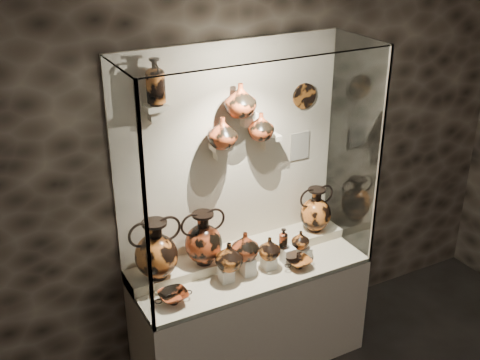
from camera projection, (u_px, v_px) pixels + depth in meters
name	position (u px, v px, depth m)	size (l,w,h in m)	color
wall_back	(229.00, 154.00, 4.22)	(5.00, 0.02, 3.20)	black
plinth	(250.00, 317.00, 4.47)	(1.70, 0.60, 0.80)	beige
front_tier	(250.00, 270.00, 4.30)	(1.68, 0.58, 0.03)	beige
rear_tier	(239.00, 255.00, 4.42)	(1.70, 0.25, 0.10)	beige
back_panel	(229.00, 154.00, 4.22)	(1.70, 0.03, 1.60)	beige
glass_front	(274.00, 187.00, 3.73)	(1.70, 0.01, 1.60)	white
glass_left	(128.00, 197.00, 3.60)	(0.01, 0.60, 1.60)	white
glass_right	(354.00, 148.00, 4.33)	(0.01, 0.60, 1.60)	white
glass_top	(252.00, 50.00, 3.63)	(1.70, 0.60, 0.01)	white
frame_post_left	(146.00, 217.00, 3.37)	(0.02, 0.02, 1.60)	gray
frame_post_right	(379.00, 162.00, 4.09)	(0.02, 0.02, 1.60)	gray
pedestal_a	(226.00, 274.00, 4.14)	(0.09, 0.09, 0.10)	silver
pedestal_b	(248.00, 266.00, 4.20)	(0.09, 0.09, 0.13)	silver
pedestal_c	(269.00, 262.00, 4.28)	(0.09, 0.09, 0.09)	silver
pedestal_d	(288.00, 255.00, 4.35)	(0.09, 0.09, 0.12)	silver
pedestal_e	(304.00, 252.00, 4.41)	(0.09, 0.09, 0.08)	silver
bracket_ul	(156.00, 107.00, 3.73)	(0.14, 0.12, 0.04)	beige
bracket_ca	(221.00, 147.00, 4.07)	(0.14, 0.12, 0.04)	beige
bracket_cb	(247.00, 114.00, 4.07)	(0.10, 0.12, 0.04)	beige
bracket_cc	(269.00, 137.00, 4.24)	(0.14, 0.12, 0.04)	beige
amphora_left	(156.00, 249.00, 3.99)	(0.34, 0.34, 0.43)	#C66625
amphora_mid	(203.00, 238.00, 4.15)	(0.32, 0.32, 0.40)	#AC421E
amphora_right	(316.00, 209.00, 4.58)	(0.28, 0.28, 0.36)	#C66625
jug_a	(229.00, 256.00, 4.07)	(0.19, 0.19, 0.20)	#C66625
jug_b	(245.00, 246.00, 4.13)	(0.19, 0.19, 0.20)	#AC421E
jug_c	(269.00, 248.00, 4.22)	(0.16, 0.16, 0.17)	#C66625
jug_e	(300.00, 239.00, 4.37)	(0.13, 0.13, 0.14)	#C66625
lekythos_small	(283.00, 237.00, 4.28)	(0.08, 0.08, 0.17)	#AC421E
kylix_left	(173.00, 297.00, 3.90)	(0.25, 0.21, 0.10)	#AC421E
kylix_right	(299.00, 262.00, 4.29)	(0.22, 0.19, 0.09)	#C66625
lekythos_tall	(155.00, 79.00, 3.65)	(0.13, 0.13, 0.32)	#C66625
ovoid_vase_a	(222.00, 132.00, 3.97)	(0.20, 0.20, 0.21)	#AC421E
ovoid_vase_b	(240.00, 100.00, 3.94)	(0.21, 0.21, 0.22)	#AC421E
ovoid_vase_c	(261.00, 126.00, 4.11)	(0.18, 0.18, 0.19)	#AC421E
wall_plate	(304.00, 96.00, 4.30)	(0.19, 0.19, 0.02)	#94501D
info_placard	(300.00, 146.00, 4.46)	(0.16, 0.01, 0.21)	beige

